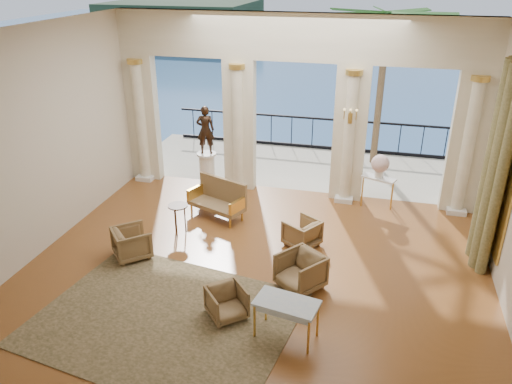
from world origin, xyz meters
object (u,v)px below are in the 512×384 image
(armchair_a, at_px, (227,301))
(armchair_c, at_px, (302,232))
(side_table, at_px, (178,209))
(console_table, at_px, (378,182))
(pedestal, at_px, (207,172))
(statue, at_px, (205,130))
(settee, at_px, (219,199))
(game_table, at_px, (287,306))
(armchair_d, at_px, (132,241))
(armchair_b, at_px, (301,270))

(armchair_a, relative_size, armchair_c, 0.93)
(side_table, bearing_deg, console_table, 31.22)
(console_table, bearing_deg, pedestal, -157.59)
(side_table, bearing_deg, statue, 94.93)
(settee, xyz_separation_m, pedestal, (-0.80, 1.44, 0.03))
(armchair_c, height_order, statue, statue)
(armchair_a, xyz_separation_m, console_table, (2.31, 5.02, 0.33))
(side_table, bearing_deg, armchair_c, 3.79)
(game_table, relative_size, pedestal, 1.07)
(armchair_d, xyz_separation_m, console_table, (4.76, 3.68, 0.28))
(armchair_b, height_order, pedestal, pedestal)
(console_table, bearing_deg, game_table, -81.37)
(armchair_b, xyz_separation_m, pedestal, (-3.17, 3.83, 0.11))
(armchair_b, bearing_deg, armchair_d, -145.97)
(pedestal, relative_size, console_table, 1.16)
(pedestal, xyz_separation_m, console_table, (4.42, 0.05, 0.15))
(armchair_b, relative_size, console_table, 0.87)
(armchair_b, xyz_separation_m, armchair_d, (-3.52, 0.20, -0.02))
(game_table, bearing_deg, armchair_c, 105.01)
(settee, relative_size, pedestal, 1.49)
(settee, bearing_deg, armchair_a, -48.07)
(armchair_a, distance_m, statue, 5.56)
(armchair_d, relative_size, side_table, 1.00)
(armchair_a, distance_m, console_table, 5.54)
(armchair_c, relative_size, statue, 0.53)
(armchair_c, height_order, armchair_d, armchair_d)
(armchair_a, bearing_deg, side_table, 85.62)
(statue, xyz_separation_m, side_table, (0.22, -2.50, -1.03))
(side_table, bearing_deg, armchair_b, -24.21)
(armchair_c, xyz_separation_m, armchair_d, (-3.29, -1.31, 0.03))
(armchair_b, xyz_separation_m, game_table, (0.01, -1.40, 0.23))
(armchair_a, xyz_separation_m, armchair_c, (0.83, 2.66, 0.02))
(armchair_a, height_order, pedestal, pedestal)
(armchair_a, bearing_deg, armchair_d, 109.45)
(armchair_c, relative_size, armchair_d, 0.93)
(settee, bearing_deg, statue, 140.65)
(game_table, bearing_deg, armchair_a, 177.21)
(settee, distance_m, console_table, 3.91)
(statue, bearing_deg, game_table, 106.61)
(settee, xyz_separation_m, console_table, (3.61, 1.49, 0.18))
(console_table, height_order, side_table, console_table)
(armchair_b, height_order, armchair_c, armchair_b)
(armchair_a, height_order, game_table, game_table)
(settee, xyz_separation_m, side_table, (-0.59, -1.05, 0.16))
(armchair_b, xyz_separation_m, console_table, (1.24, 3.88, 0.26))
(armchair_b, distance_m, console_table, 4.08)
(pedestal, bearing_deg, side_table, -85.07)
(armchair_a, bearing_deg, armchair_c, 30.81)
(pedestal, height_order, statue, statue)
(statue, bearing_deg, side_table, 80.15)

